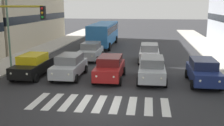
% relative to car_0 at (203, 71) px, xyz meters
% --- Properties ---
extents(ground_plane, '(180.00, 180.00, 0.00)m').
position_rel_car_0_xyz_m(ground_plane, '(6.39, 4.87, -0.89)').
color(ground_plane, '#2D2D30').
extents(crosswalk_markings, '(7.65, 2.80, 0.01)m').
position_rel_car_0_xyz_m(crosswalk_markings, '(6.39, 4.87, -0.88)').
color(crosswalk_markings, silver).
rests_on(crosswalk_markings, ground_plane).
extents(car_0, '(2.02, 4.44, 1.72)m').
position_rel_car_0_xyz_m(car_0, '(0.00, 0.00, 0.00)').
color(car_0, navy).
rests_on(car_0, ground_plane).
extents(car_1, '(2.02, 4.44, 1.72)m').
position_rel_car_0_xyz_m(car_1, '(3.51, -0.24, 0.00)').
color(car_1, '#B2B7BC').
rests_on(car_1, ground_plane).
extents(car_2, '(2.02, 4.44, 1.72)m').
position_rel_car_0_xyz_m(car_2, '(6.56, -0.23, 0.00)').
color(car_2, maroon).
rests_on(car_2, ground_plane).
extents(car_3, '(2.02, 4.44, 1.72)m').
position_rel_car_0_xyz_m(car_3, '(9.66, -0.45, 0.00)').
color(car_3, '#B2B7BC').
rests_on(car_3, ground_plane).
extents(car_4, '(2.02, 4.44, 1.72)m').
position_rel_car_0_xyz_m(car_4, '(12.48, -0.19, 0.00)').
color(car_4, black).
rests_on(car_4, ground_plane).
extents(car_row2_0, '(2.02, 4.44, 1.72)m').
position_rel_car_0_xyz_m(car_row2_0, '(9.46, -7.21, 0.00)').
color(car_row2_0, '#B2B7BC').
rests_on(car_row2_0, ground_plane).
extents(car_row2_1, '(2.02, 4.44, 1.72)m').
position_rel_car_0_xyz_m(car_row2_1, '(3.71, -6.95, 0.00)').
color(car_row2_1, silver).
rests_on(car_row2_1, ground_plane).
extents(bus_behind_traffic, '(2.78, 10.50, 3.00)m').
position_rel_car_0_xyz_m(bus_behind_traffic, '(9.66, -16.36, 0.97)').
color(bus_behind_traffic, '#286BAD').
rests_on(bus_behind_traffic, ground_plane).
extents(street_lamp_right, '(3.00, 0.28, 7.70)m').
position_rel_car_0_xyz_m(street_lamp_right, '(14.84, -2.25, 3.94)').
color(street_lamp_right, '#4C6B56').
rests_on(street_lamp_right, sidewalk_right).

